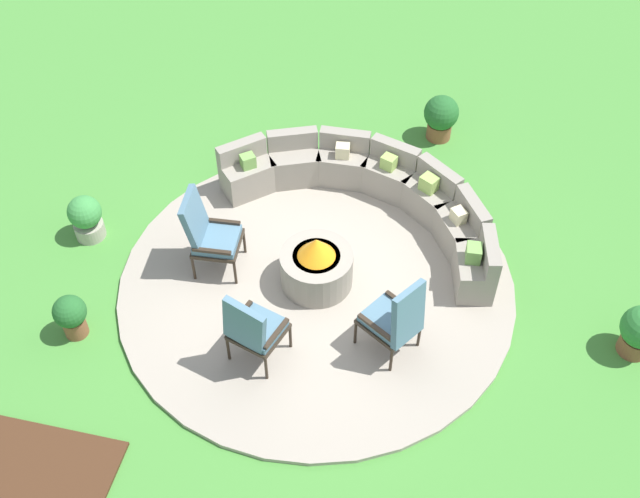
{
  "coord_description": "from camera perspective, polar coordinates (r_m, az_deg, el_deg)",
  "views": [
    {
      "loc": [
        1.39,
        -6.05,
        7.41
      ],
      "look_at": [
        0.0,
        0.2,
        0.45
      ],
      "focal_mm": 42.73,
      "sensor_mm": 36.0,
      "label": 1
    }
  ],
  "objects": [
    {
      "name": "fire_pit",
      "position": [
        9.39,
        -0.27,
        -1.24
      ],
      "size": [
        0.91,
        0.91,
        0.77
      ],
      "color": "gray",
      "rests_on": "patio_circle"
    },
    {
      "name": "potted_plant_2",
      "position": [
        9.39,
        -18.16,
        -4.72
      ],
      "size": [
        0.39,
        0.39,
        0.61
      ],
      "color": "brown",
      "rests_on": "ground_plane"
    },
    {
      "name": "patio_circle",
      "position": [
        9.64,
        -0.26,
        -2.54
      ],
      "size": [
        4.98,
        4.98,
        0.06
      ],
      "primitive_type": "cylinder",
      "color": "#9E9384",
      "rests_on": "ground_plane"
    },
    {
      "name": "potted_plant_1",
      "position": [
        10.45,
        -17.12,
        2.33
      ],
      "size": [
        0.44,
        0.44,
        0.66
      ],
      "color": "#A89E8E",
      "rests_on": "ground_plane"
    },
    {
      "name": "ground_plane",
      "position": [
        9.66,
        -0.26,
        -2.66
      ],
      "size": [
        24.0,
        24.0,
        0.0
      ],
      "primitive_type": "plane",
      "color": "#478C38"
    },
    {
      "name": "lounge_chair_back_left",
      "position": [
        8.57,
        5.72,
        -5.21
      ],
      "size": [
        0.79,
        0.79,
        1.16
      ],
      "rotation": [
        0.0,
        0.0,
        7.29
      ],
      "color": "#2D2319",
      "rests_on": "patio_circle"
    },
    {
      "name": "lounge_chair_front_left",
      "position": [
        9.48,
        -8.35,
        1.2
      ],
      "size": [
        0.67,
        0.61,
        1.15
      ],
      "rotation": [
        0.0,
        0.0,
        4.78
      ],
      "color": "#2D2319",
      "rests_on": "patio_circle"
    },
    {
      "name": "potted_plant_3",
      "position": [
        11.67,
        9.05,
        9.81
      ],
      "size": [
        0.52,
        0.52,
        0.72
      ],
      "color": "brown",
      "rests_on": "ground_plane"
    },
    {
      "name": "curved_stone_bench",
      "position": [
        10.31,
        4.14,
        4.19
      ],
      "size": [
        3.91,
        2.19,
        0.75
      ],
      "color": "gray",
      "rests_on": "patio_circle"
    },
    {
      "name": "lounge_chair_front_right",
      "position": [
        8.47,
        -5.06,
        -5.93
      ],
      "size": [
        0.71,
        0.71,
        1.15
      ],
      "rotation": [
        0.0,
        0.0,
        5.97
      ],
      "color": "#2D2319",
      "rests_on": "patio_circle"
    },
    {
      "name": "mulch_bed_left",
      "position": [
        8.71,
        -20.5,
        -15.92
      ],
      "size": [
        1.56,
        1.22,
        0.04
      ],
      "primitive_type": "cube",
      "color": "#472B19",
      "rests_on": "ground_plane"
    }
  ]
}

